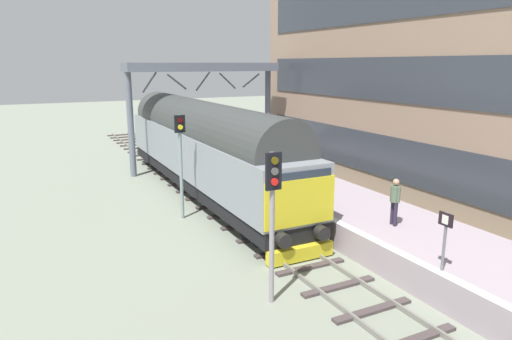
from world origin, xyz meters
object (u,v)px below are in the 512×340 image
object	(u,v)px
platform_number_sign	(445,232)
waiting_passenger	(395,198)
diesel_locomotive	(203,145)
signal_post_mid	(181,155)
signal_post_near	(273,208)

from	to	relation	value
platform_number_sign	waiting_passenger	xyz separation A→B (m)	(1.39, 3.33, -0.12)
diesel_locomotive	signal_post_mid	distance (m)	3.89
diesel_locomotive	platform_number_sign	bearing A→B (deg)	-82.03
waiting_passenger	platform_number_sign	bearing A→B (deg)	169.38
signal_post_near	signal_post_mid	size ratio (longest dim) A/B	0.96
signal_post_mid	waiting_passenger	xyz separation A→B (m)	(5.42, -6.76, -0.76)
signal_post_mid	waiting_passenger	bearing A→B (deg)	-51.31
signal_post_near	waiting_passenger	size ratio (longest dim) A/B	2.58
diesel_locomotive	signal_post_mid	world-z (taller)	diesel_locomotive
waiting_passenger	diesel_locomotive	bearing A→B (deg)	30.11
diesel_locomotive	signal_post_near	xyz separation A→B (m)	(-2.16, -11.16, 0.25)
platform_number_sign	waiting_passenger	world-z (taller)	waiting_passenger
diesel_locomotive	signal_post_mid	bearing A→B (deg)	-123.76
diesel_locomotive	signal_post_mid	size ratio (longest dim) A/B	4.23
diesel_locomotive	waiting_passenger	size ratio (longest dim) A/B	11.38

